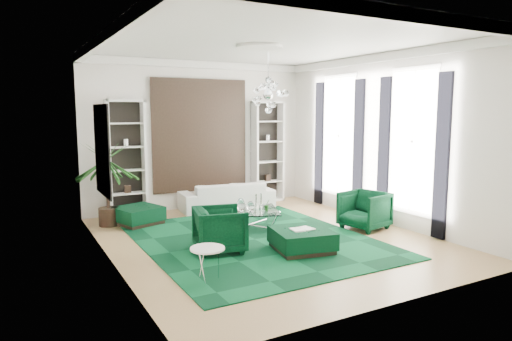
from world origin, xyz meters
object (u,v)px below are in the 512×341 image
coffee_table (249,219)px  armchair_right (364,210)px  sofa (227,196)px  ottoman_side (138,216)px  ottoman_front (302,240)px  palm (107,172)px  armchair_left (220,230)px  side_table (208,265)px

coffee_table → armchair_right: bearing=-29.5°
sofa → ottoman_side: (-2.43, -0.50, -0.15)m
ottoman_front → palm: palm is taller
armchair_left → coffee_table: bearing=-33.1°
coffee_table → side_table: size_ratio=2.31×
armchair_right → coffee_table: armchair_right is taller
sofa → armchair_right: size_ratio=2.68×
sofa → side_table: size_ratio=4.60×
sofa → side_table: sofa is taller
coffee_table → ottoman_side: 2.52m
sofa → armchair_left: (-1.64, -3.20, 0.06)m
coffee_table → ottoman_side: coffee_table is taller
sofa → ottoman_front: size_ratio=2.39×
armchair_left → palm: 3.33m
armchair_right → ottoman_side: armchair_right is taller
armchair_right → ottoman_side: bearing=-135.6°
ottoman_side → armchair_right: bearing=-33.1°
coffee_table → side_table: 3.13m
coffee_table → palm: palm is taller
armchair_left → ottoman_side: armchair_left is taller
sofa → armchair_right: (1.75, -3.23, 0.06)m
armchair_right → armchair_left: bearing=-103.0°
sofa → ottoman_front: 3.90m
armchair_left → side_table: (-0.75, -1.23, -0.16)m
coffee_table → palm: 3.29m
palm → ottoman_front: bearing=-53.2°
armchair_left → armchair_right: (3.39, -0.03, 0.00)m
sofa → armchair_left: size_ratio=2.68×
ottoman_front → side_table: (-2.07, -0.54, 0.05)m
ottoman_front → side_table: size_ratio=1.92×
ottoman_side → palm: size_ratio=0.38×
armchair_left → coffee_table: armchair_left is taller
armchair_right → palm: 5.67m
coffee_table → palm: size_ratio=0.50×
coffee_table → armchair_left: bearing=-135.9°
coffee_table → palm: bearing=146.6°
armchair_left → palm: palm is taller
armchair_left → armchair_right: bearing=-77.7°
armchair_left → coffee_table: 1.73m
coffee_table → ottoman_front: bearing=-87.4°
sofa → armchair_left: armchair_left is taller
armchair_left → coffee_table: (1.23, 1.19, -0.20)m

